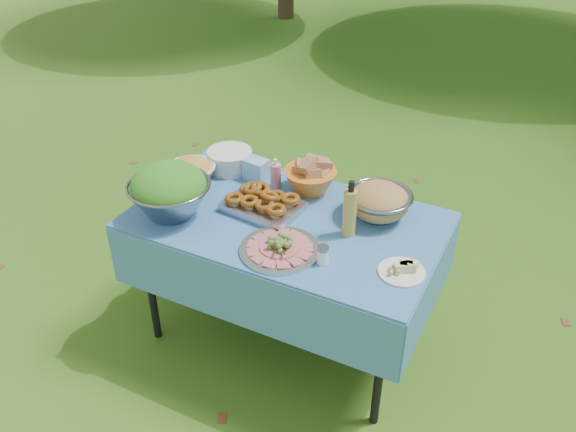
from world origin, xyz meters
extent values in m
plane|color=#153B0A|center=(0.00, 0.00, 0.00)|extent=(80.00, 80.00, 0.00)
cube|color=#73B3DD|center=(0.00, 0.00, 0.38)|extent=(1.46, 0.86, 0.76)
cylinder|color=white|center=(-0.49, 0.30, 0.82)|extent=(0.25, 0.25, 0.11)
cube|color=#88C4E7|center=(-0.31, 0.27, 0.82)|extent=(0.13, 0.11, 0.11)
cylinder|color=pink|center=(-0.18, 0.24, 0.84)|extent=(0.07, 0.07, 0.16)
cube|color=#A6A6AB|center=(-0.13, 0.01, 0.80)|extent=(0.39, 0.29, 0.08)
cylinder|color=#BABBC2|center=(0.09, -0.24, 0.80)|extent=(0.40, 0.40, 0.08)
cylinder|color=gold|center=(0.31, 0.02, 0.90)|extent=(0.08, 0.08, 0.28)
cylinder|color=white|center=(0.62, -0.15, 0.79)|extent=(0.24, 0.24, 0.05)
cylinder|color=white|center=(0.29, -0.23, 0.80)|extent=(0.06, 0.06, 0.08)
camera|label=1|loc=(1.09, -2.15, 2.37)|focal=38.00mm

